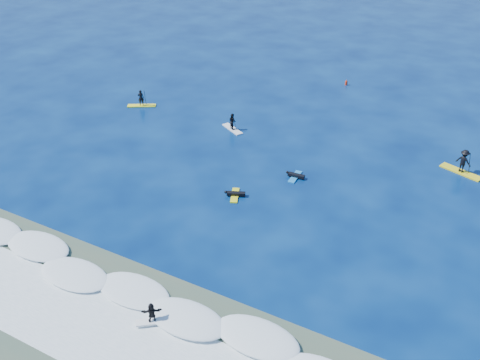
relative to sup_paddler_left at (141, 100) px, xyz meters
The scene contains 11 objects.
ground 19.29m from the sup_paddler_left, 38.60° to the right, with size 160.00×160.00×0.00m, color #031541.
shallow_water 30.08m from the sup_paddler_left, 59.93° to the right, with size 90.00×13.00×0.01m, color #3E5444.
breaking_wave 26.70m from the sup_paddler_left, 55.63° to the right, with size 40.00×6.00×0.30m, color white.
whitewater 29.22m from the sup_paddler_left, 58.95° to the right, with size 34.00×5.00×0.02m, color silver.
sup_paddler_left is the anchor object (origin of this frame).
sup_paddler_center 10.69m from the sup_paddler_left, ahead, with size 2.61×1.84×1.84m.
sup_paddler_right 30.68m from the sup_paddler_left, ahead, with size 3.45×1.89×2.36m.
prone_paddler_near 19.12m from the sup_paddler_left, 31.38° to the right, with size 1.53×2.04×0.42m.
prone_paddler_far 19.96m from the sup_paddler_left, 15.54° to the right, with size 1.55×1.98×0.41m.
wave_surfer 29.71m from the sup_paddler_left, 51.40° to the right, with size 1.76×1.51×1.32m.
marker_buoy 22.43m from the sup_paddler_left, 43.27° to the left, with size 0.28×0.28×0.67m.
Camera 1 is at (17.54, -27.11, 22.06)m, focal length 40.00 mm.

